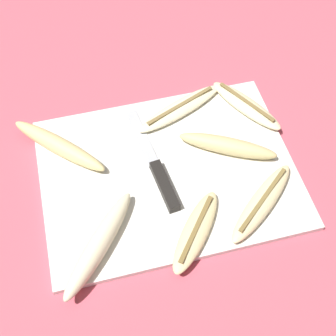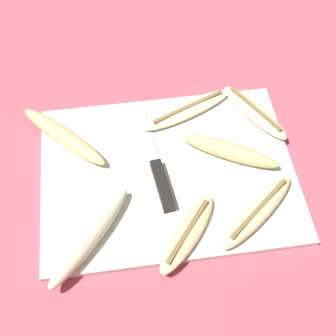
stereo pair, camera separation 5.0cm
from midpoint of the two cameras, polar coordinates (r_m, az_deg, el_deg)
ground_plane at (r=0.85m, az=-1.69°, el=-0.90°), size 4.00×4.00×0.00m
cutting_board at (r=0.85m, az=-1.70°, el=-0.68°), size 0.45×0.35×0.01m
knife at (r=0.83m, az=-2.74°, el=-1.04°), size 0.05×0.24×0.02m
banana_ripe_center at (r=0.77m, az=1.52°, el=-7.78°), size 0.13×0.15×0.02m
banana_golden_short at (r=0.88m, az=-14.79°, el=2.59°), size 0.17×0.17×0.03m
banana_bright_far at (r=0.77m, az=-10.31°, el=-9.19°), size 0.16×0.18×0.03m
banana_soft_right at (r=0.81m, az=9.64°, el=-4.22°), size 0.17×0.15×0.02m
banana_spotted_left at (r=0.86m, az=5.61°, el=2.64°), size 0.18×0.12×0.03m
banana_cream_curved at (r=0.93m, az=7.96°, el=7.52°), size 0.12×0.17×0.02m
banana_pale_long at (r=0.92m, az=-0.09°, el=7.23°), size 0.20×0.11×0.02m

